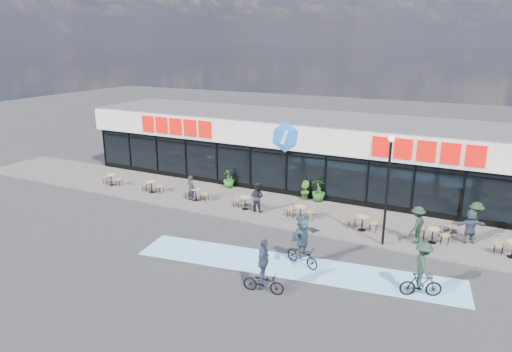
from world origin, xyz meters
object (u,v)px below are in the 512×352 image
(lamp_post, at_px, (388,182))
(cyclist_a, at_px, (303,243))
(cyclist_b, at_px, (422,271))
(pedestrian_a, at_px, (417,225))
(potted_plant_right, at_px, (319,190))
(potted_plant_left, at_px, (229,178))
(pedestrian_b, at_px, (475,221))
(patron_left, at_px, (191,188))
(potted_plant_mid, at_px, (305,190))
(pedestrian_c, at_px, (470,226))
(bistro_set_0, at_px, (112,178))
(patron_right, at_px, (257,197))

(lamp_post, height_order, cyclist_a, lamp_post)
(cyclist_b, bearing_deg, lamp_post, 120.03)
(cyclist_a, bearing_deg, pedestrian_a, 47.08)
(potted_plant_right, bearing_deg, cyclist_a, -75.56)
(potted_plant_left, bearing_deg, pedestrian_b, -7.09)
(pedestrian_a, bearing_deg, pedestrian_b, 140.65)
(lamp_post, xyz_separation_m, patron_left, (-11.57, 1.08, -2.31))
(potted_plant_right, xyz_separation_m, cyclist_b, (6.93, -8.21, 0.26))
(potted_plant_right, distance_m, cyclist_a, 8.16)
(potted_plant_mid, distance_m, potted_plant_right, 0.88)
(pedestrian_a, bearing_deg, patron_left, -74.19)
(pedestrian_a, relative_size, pedestrian_c, 1.09)
(lamp_post, height_order, pedestrian_c, lamp_post)
(potted_plant_right, bearing_deg, lamp_post, -42.95)
(bistro_set_0, distance_m, pedestrian_b, 21.84)
(pedestrian_a, bearing_deg, lamp_post, -40.98)
(pedestrian_b, relative_size, cyclist_b, 0.86)
(pedestrian_b, bearing_deg, lamp_post, 134.24)
(lamp_post, height_order, potted_plant_left, lamp_post)
(potted_plant_right, bearing_deg, pedestrian_b, -12.76)
(lamp_post, relative_size, bistro_set_0, 3.38)
(patron_left, distance_m, pedestrian_a, 12.94)
(bistro_set_0, distance_m, pedestrian_c, 21.64)
(pedestrian_c, height_order, cyclist_a, cyclist_a)
(potted_plant_left, relative_size, pedestrian_a, 0.69)
(bistro_set_0, xyz_separation_m, potted_plant_left, (7.19, 2.99, 0.17))
(potted_plant_mid, distance_m, patron_left, 6.82)
(potted_plant_left, bearing_deg, potted_plant_right, 1.00)
(potted_plant_right, bearing_deg, potted_plant_mid, -177.28)
(patron_left, relative_size, cyclist_a, 0.68)
(pedestrian_b, bearing_deg, potted_plant_right, 88.21)
(patron_left, relative_size, patron_right, 0.92)
(pedestrian_c, bearing_deg, potted_plant_left, -33.92)
(pedestrian_a, bearing_deg, potted_plant_right, -103.36)
(lamp_post, bearing_deg, patron_right, 170.49)
(pedestrian_c, bearing_deg, lamp_post, 4.13)
(pedestrian_b, height_order, cyclist_a, cyclist_a)
(cyclist_b, bearing_deg, potted_plant_left, 148.15)
(patron_left, xyz_separation_m, cyclist_a, (8.88, -4.58, 0.18))
(pedestrian_b, bearing_deg, patron_right, 107.49)
(bistro_set_0, height_order, potted_plant_mid, potted_plant_mid)
(bistro_set_0, relative_size, patron_right, 0.91)
(potted_plant_left, relative_size, cyclist_a, 0.55)
(bistro_set_0, bearing_deg, pedestrian_a, -1.31)
(potted_plant_mid, xyz_separation_m, pedestrian_a, (6.96, -3.50, 0.34))
(potted_plant_mid, relative_size, cyclist_a, 0.50)
(lamp_post, relative_size, pedestrian_c, 3.11)
(lamp_post, bearing_deg, pedestrian_a, 32.22)
(bistro_set_0, bearing_deg, patron_left, -1.96)
(bistro_set_0, distance_m, cyclist_a, 16.08)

